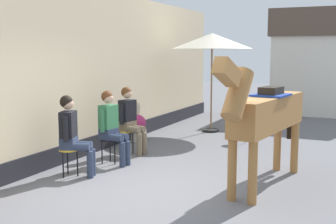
{
  "coord_description": "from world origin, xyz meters",
  "views": [
    {
      "loc": [
        2.82,
        -5.84,
        2.12
      ],
      "look_at": [
        -0.4,
        1.2,
        1.05
      ],
      "focal_mm": 47.15,
      "sensor_mm": 36.0,
      "label": 1
    }
  ],
  "objects_px": {
    "seated_visitor_middle": "(111,123)",
    "spare_stool_white": "(241,126)",
    "cafe_parasol": "(212,42)",
    "seated_visitor_far": "(130,117)",
    "seated_visitor_near": "(72,132)",
    "flower_planter_farthest": "(138,128)",
    "saddled_horse_center": "(265,114)"
  },
  "relations": [
    {
      "from": "seated_visitor_near",
      "to": "saddled_horse_center",
      "type": "relative_size",
      "value": 0.47
    },
    {
      "from": "seated_visitor_near",
      "to": "cafe_parasol",
      "type": "height_order",
      "value": "cafe_parasol"
    },
    {
      "from": "cafe_parasol",
      "to": "flower_planter_farthest",
      "type": "bearing_deg",
      "value": -120.32
    },
    {
      "from": "seated_visitor_near",
      "to": "seated_visitor_middle",
      "type": "bearing_deg",
      "value": 81.24
    },
    {
      "from": "seated_visitor_middle",
      "to": "seated_visitor_near",
      "type": "bearing_deg",
      "value": -98.76
    },
    {
      "from": "saddled_horse_center",
      "to": "flower_planter_farthest",
      "type": "height_order",
      "value": "saddled_horse_center"
    },
    {
      "from": "seated_visitor_far",
      "to": "flower_planter_farthest",
      "type": "bearing_deg",
      "value": 111.09
    },
    {
      "from": "seated_visitor_middle",
      "to": "saddled_horse_center",
      "type": "bearing_deg",
      "value": -4.75
    },
    {
      "from": "seated_visitor_near",
      "to": "spare_stool_white",
      "type": "distance_m",
      "value": 4.32
    },
    {
      "from": "seated_visitor_near",
      "to": "seated_visitor_middle",
      "type": "xyz_separation_m",
      "value": [
        0.15,
        0.99,
        0.0
      ]
    },
    {
      "from": "seated_visitor_far",
      "to": "saddled_horse_center",
      "type": "xyz_separation_m",
      "value": [
        3.04,
        -1.15,
        0.38
      ]
    },
    {
      "from": "seated_visitor_near",
      "to": "spare_stool_white",
      "type": "relative_size",
      "value": 3.02
    },
    {
      "from": "flower_planter_farthest",
      "to": "saddled_horse_center",
      "type": "bearing_deg",
      "value": -33.34
    },
    {
      "from": "cafe_parasol",
      "to": "seated_visitor_far",
      "type": "bearing_deg",
      "value": -102.82
    },
    {
      "from": "saddled_horse_center",
      "to": "cafe_parasol",
      "type": "distance_m",
      "value": 5.0
    },
    {
      "from": "seated_visitor_middle",
      "to": "flower_planter_farthest",
      "type": "height_order",
      "value": "seated_visitor_middle"
    },
    {
      "from": "seated_visitor_middle",
      "to": "spare_stool_white",
      "type": "distance_m",
      "value": 3.38
    },
    {
      "from": "spare_stool_white",
      "to": "seated_visitor_far",
      "type": "bearing_deg",
      "value": -132.32
    },
    {
      "from": "seated_visitor_middle",
      "to": "cafe_parasol",
      "type": "distance_m",
      "value": 4.35
    },
    {
      "from": "seated_visitor_near",
      "to": "spare_stool_white",
      "type": "bearing_deg",
      "value": 64.45
    },
    {
      "from": "cafe_parasol",
      "to": "spare_stool_white",
      "type": "xyz_separation_m",
      "value": [
        1.11,
        -1.12,
        -1.96
      ]
    },
    {
      "from": "saddled_horse_center",
      "to": "spare_stool_white",
      "type": "distance_m",
      "value": 3.45
    },
    {
      "from": "spare_stool_white",
      "to": "cafe_parasol",
      "type": "bearing_deg",
      "value": 134.77
    },
    {
      "from": "seated_visitor_near",
      "to": "spare_stool_white",
      "type": "xyz_separation_m",
      "value": [
        1.86,
        3.88,
        -0.38
      ]
    },
    {
      "from": "seated_visitor_middle",
      "to": "spare_stool_white",
      "type": "relative_size",
      "value": 3.02
    },
    {
      "from": "seated_visitor_middle",
      "to": "flower_planter_farthest",
      "type": "xyz_separation_m",
      "value": [
        -0.55,
        2.05,
        -0.44
      ]
    },
    {
      "from": "seated_visitor_middle",
      "to": "spare_stool_white",
      "type": "xyz_separation_m",
      "value": [
        1.7,
        2.89,
        -0.38
      ]
    },
    {
      "from": "seated_visitor_near",
      "to": "seated_visitor_far",
      "type": "relative_size",
      "value": 1.0
    },
    {
      "from": "seated_visitor_far",
      "to": "spare_stool_white",
      "type": "xyz_separation_m",
      "value": [
        1.81,
        1.99,
        -0.38
      ]
    },
    {
      "from": "seated_visitor_far",
      "to": "spare_stool_white",
      "type": "height_order",
      "value": "seated_visitor_far"
    },
    {
      "from": "seated_visitor_near",
      "to": "seated_visitor_middle",
      "type": "distance_m",
      "value": 1.0
    },
    {
      "from": "seated_visitor_middle",
      "to": "flower_planter_farthest",
      "type": "distance_m",
      "value": 2.16
    }
  ]
}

